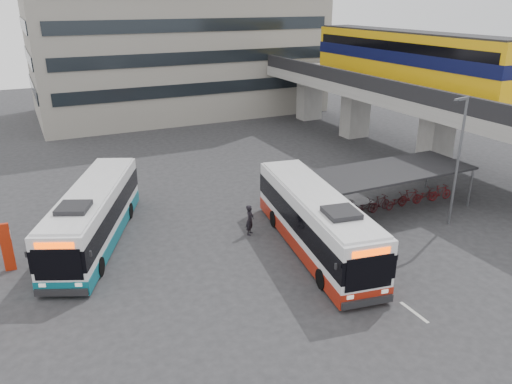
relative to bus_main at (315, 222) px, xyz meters
name	(u,v)px	position (x,y,z in m)	size (l,w,h in m)	color
ground	(289,261)	(-1.77, -0.52, -1.53)	(120.00, 120.00, 0.00)	#28282B
viaduct	(404,77)	(15.23, 11.57, 4.70)	(8.00, 32.00, 9.68)	gray
bike_shelter	(388,189)	(6.71, 2.48, -0.23)	(10.00, 4.00, 2.54)	#595B60
road_markings	(368,278)	(0.73, -3.52, -1.53)	(0.15, 7.60, 0.01)	beige
bus_main	(315,222)	(0.00, 0.00, 0.00)	(4.23, 11.42, 3.30)	white
bus_teal	(94,216)	(-9.88, 5.66, -0.04)	(6.61, 10.87, 3.21)	white
pedestrian	(250,220)	(-2.23, 2.98, -0.69)	(0.62, 0.40, 1.69)	black
lamp_post	(458,154)	(8.44, -0.74, 2.61)	(1.27, 0.38, 7.26)	#595B60
sign_totem_mid	(7,246)	(-14.03, 4.42, -0.30)	(0.52, 0.21, 2.40)	#B3240B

